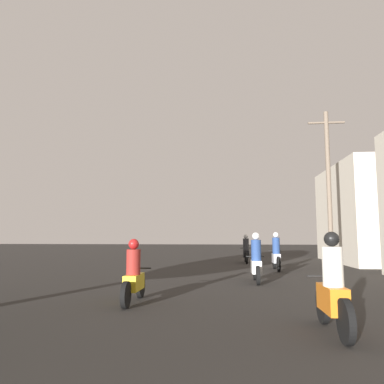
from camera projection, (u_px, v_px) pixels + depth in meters
motorcycle_orange at (333, 292)px, 5.95m from camera, size 0.60×1.93×1.60m
motorcycle_yellow at (134, 277)px, 8.56m from camera, size 0.60×1.94×1.45m
motorcycle_white at (256, 262)px, 12.21m from camera, size 0.60×1.88×1.62m
motorcycle_silver at (276, 255)px, 16.35m from camera, size 0.60×2.09×1.66m
motorcycle_black at (246, 251)px, 20.56m from camera, size 0.60×1.98×1.58m
building_right_far at (374, 214)px, 20.82m from camera, size 4.48×7.73×5.38m
utility_pole_far at (329, 186)px, 16.47m from camera, size 1.60×0.20×7.05m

